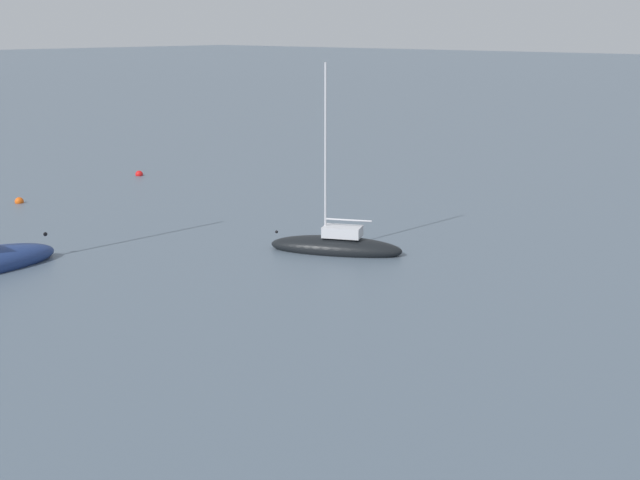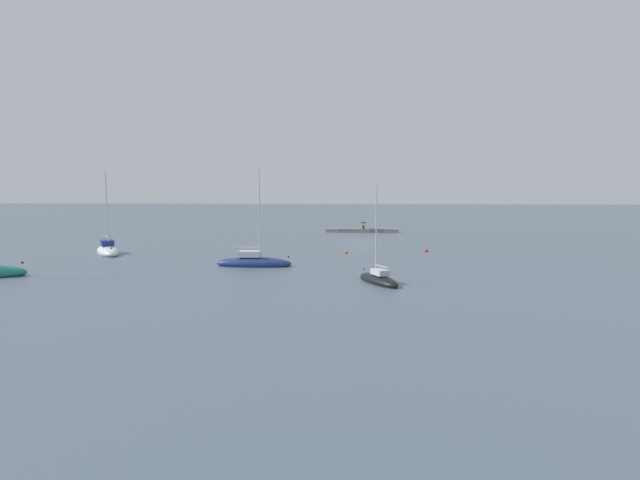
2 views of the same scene
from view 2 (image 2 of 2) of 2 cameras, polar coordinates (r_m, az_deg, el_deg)
name	(u,v)px [view 2 (image 2 of 2)]	position (r m, az deg, el deg)	size (l,w,h in m)	color
ground_plane	(361,241)	(72.72, 4.69, -0.13)	(500.00, 500.00, 0.00)	slate
seawall_pier	(362,230)	(89.46, 4.77, 1.10)	(12.70, 1.84, 0.64)	gray
person_seated_brown_left	(363,227)	(89.28, 4.95, 1.45)	(0.47, 0.65, 0.73)	#1E2333
umbrella_open_black	(363,222)	(89.33, 4.95, 2.00)	(1.22, 1.22, 1.27)	black
sailboat_black_mid	(378,279)	(39.06, 6.64, -4.46)	(3.85, 5.54, 7.79)	black
sailboat_white_far	(108,251)	(62.21, -22.90, -1.11)	(6.07, 7.56, 9.60)	silver
sailboat_navy_outer	(254,262)	(48.05, -7.52, -2.53)	(7.19, 2.12, 9.45)	navy
mooring_buoy_near	(346,253)	(57.74, 2.96, -1.45)	(0.45, 0.45, 0.45)	#EA5914
mooring_buoy_mid	(426,251)	(60.53, 11.94, -1.24)	(0.46, 0.46, 0.46)	red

